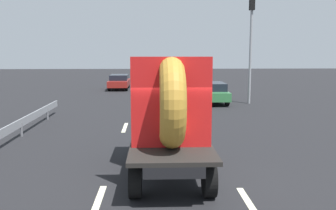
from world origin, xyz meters
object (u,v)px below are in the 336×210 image
traffic_light (251,35)px  distant_sedan (212,92)px  flatbed_truck (169,115)px  oncoming_car (119,81)px

traffic_light → distant_sedan: bearing=172.1°
distant_sedan → traffic_light: bearing=-7.9°
flatbed_truck → distant_sedan: 13.96m
distant_sedan → traffic_light: 4.33m
flatbed_truck → oncoming_car: 22.66m
oncoming_car → distant_sedan: bearing=-52.7°
distant_sedan → traffic_light: (2.37, -0.33, 3.61)m
traffic_light → oncoming_car: 13.45m
flatbed_truck → oncoming_car: bearing=98.6°
traffic_light → flatbed_truck: bearing=-113.5°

